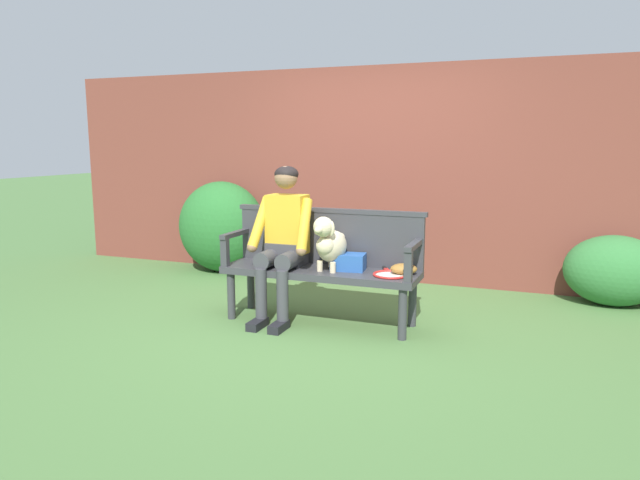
% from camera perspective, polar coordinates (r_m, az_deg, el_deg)
% --- Properties ---
extents(ground_plane, '(40.00, 40.00, 0.00)m').
position_cam_1_polar(ground_plane, '(5.08, 0.00, -8.12)').
color(ground_plane, '#4C753D').
extents(brick_garden_fence, '(8.00, 0.30, 2.38)m').
position_cam_1_polar(brick_garden_fence, '(6.62, 5.85, 6.46)').
color(brick_garden_fence, brown).
rests_on(brick_garden_fence, ground).
extents(hedge_bush_far_left, '(1.08, 0.85, 1.09)m').
position_cam_1_polar(hedge_bush_far_left, '(7.04, -9.67, 1.30)').
color(hedge_bush_far_left, '#286B2D').
rests_on(hedge_bush_far_left, ground).
extents(hedge_bush_far_right, '(0.92, 0.63, 0.68)m').
position_cam_1_polar(hedge_bush_far_right, '(6.17, 27.10, -2.71)').
color(hedge_bush_far_right, '#337538').
rests_on(hedge_bush_far_right, ground).
extents(garden_bench, '(1.70, 0.49, 0.48)m').
position_cam_1_polar(garden_bench, '(4.97, 0.00, -3.57)').
color(garden_bench, '#38383D').
rests_on(garden_bench, ground).
extents(bench_backrest, '(1.74, 0.06, 0.50)m').
position_cam_1_polar(bench_backrest, '(5.10, 0.87, 0.42)').
color(bench_backrest, '#38383D').
rests_on(bench_backrest, garden_bench).
extents(bench_armrest_left_end, '(0.06, 0.49, 0.28)m').
position_cam_1_polar(bench_armrest_left_end, '(5.18, -8.75, -0.15)').
color(bench_armrest_left_end, '#38383D').
rests_on(bench_armrest_left_end, garden_bench).
extents(bench_armrest_right_end, '(0.06, 0.49, 0.28)m').
position_cam_1_polar(bench_armrest_right_end, '(4.60, 9.07, -1.38)').
color(bench_armrest_right_end, '#38383D').
rests_on(bench_armrest_right_end, garden_bench).
extents(person_seated, '(0.56, 0.65, 1.35)m').
position_cam_1_polar(person_seated, '(5.02, -3.62, 0.41)').
color(person_seated, black).
rests_on(person_seated, ground).
extents(dog_on_bench, '(0.27, 0.48, 0.47)m').
position_cam_1_polar(dog_on_bench, '(4.83, 0.97, -0.31)').
color(dog_on_bench, beige).
rests_on(dog_on_bench, garden_bench).
extents(tennis_racket, '(0.39, 0.57, 0.03)m').
position_cam_1_polar(tennis_racket, '(4.75, 6.92, -3.34)').
color(tennis_racket, red).
rests_on(tennis_racket, garden_bench).
extents(baseball_glove, '(0.26, 0.23, 0.09)m').
position_cam_1_polar(baseball_glove, '(4.78, 8.28, -2.85)').
color(baseball_glove, '#9E6B2D').
rests_on(baseball_glove, garden_bench).
extents(sports_bag, '(0.30, 0.23, 0.14)m').
position_cam_1_polar(sports_bag, '(4.89, 2.82, -2.18)').
color(sports_bag, '#2856A3').
rests_on(sports_bag, garden_bench).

